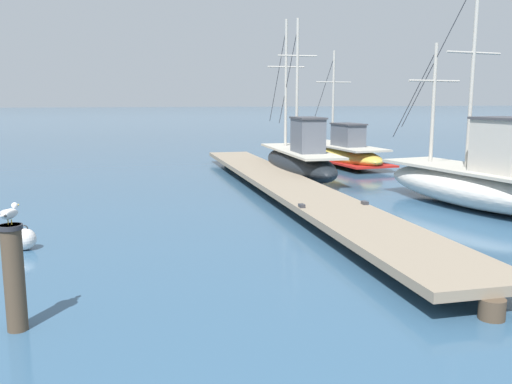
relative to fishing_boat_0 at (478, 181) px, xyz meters
The scene contains 7 objects.
floating_dock 5.46m from the fishing_boat_0, 146.11° to the left, with size 2.35×19.90×0.53m.
fishing_boat_0 is the anchor object (origin of this frame).
fishing_boat_1 7.10m from the fishing_boat_0, 113.83° to the left, with size 1.97×7.99×6.06m.
fishing_boat_3 10.57m from the fishing_boat_0, 87.87° to the left, with size 2.47×7.68×5.13m.
mooring_piling 12.26m from the fishing_boat_0, 153.68° to the right, with size 0.30×0.30×1.41m.
perched_seagull 12.29m from the fishing_boat_0, 153.66° to the right, with size 0.25×0.36×0.27m.
mooring_buoy 11.53m from the fishing_boat_0, behind, with size 0.43×0.43×0.51m.
Camera 1 is at (-0.50, -0.45, 2.97)m, focal length 38.34 mm.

